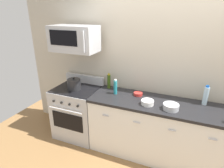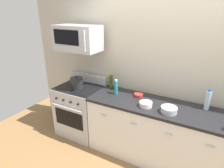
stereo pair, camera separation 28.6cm
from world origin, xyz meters
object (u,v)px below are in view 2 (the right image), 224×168
(microwave, at_px, (77,38))
(bottle_dish_soap, at_px, (116,87))
(bottle_water_clear, at_px, (208,100))
(range_oven, at_px, (81,110))
(bowl_steel_prep, at_px, (169,110))
(bowl_red_small, at_px, (139,95))
(stockpot, at_px, (77,83))
(bottle_olive_oil, at_px, (111,81))
(bowl_white_ceramic, at_px, (146,104))

(microwave, bearing_deg, bottle_dish_soap, 0.48)
(bottle_dish_soap, relative_size, bottle_water_clear, 0.84)
(range_oven, height_order, bowl_steel_prep, range_oven)
(bowl_red_small, bearing_deg, bowl_steel_prep, -27.04)
(range_oven, bearing_deg, bowl_red_small, 7.35)
(bottle_dish_soap, relative_size, stockpot, 1.11)
(bottle_water_clear, bearing_deg, bottle_olive_oil, 178.74)
(bottle_olive_oil, xyz_separation_m, bottle_water_clear, (1.49, -0.03, 0.02))
(bowl_white_ceramic, bearing_deg, microwave, 172.55)
(range_oven, relative_size, microwave, 1.44)
(bottle_dish_soap, relative_size, bowl_white_ceramic, 1.37)
(bowl_white_ceramic, bearing_deg, bottle_dish_soap, 163.00)
(bowl_red_small, bearing_deg, stockpot, -169.81)
(microwave, relative_size, bottle_water_clear, 2.57)
(bottle_water_clear, xyz_separation_m, bowl_red_small, (-0.95, -0.07, -0.11))
(range_oven, xyz_separation_m, bottle_dish_soap, (0.70, 0.05, 0.57))
(bowl_red_small, height_order, bowl_steel_prep, bowl_steel_prep)
(stockpot, bearing_deg, bottle_dish_soap, 8.46)
(range_oven, height_order, bottle_water_clear, bottle_water_clear)
(bottle_water_clear, xyz_separation_m, bowl_steel_prep, (-0.42, -0.33, -0.10))
(range_oven, distance_m, bowl_white_ceramic, 1.35)
(microwave, bearing_deg, bottle_olive_oil, 20.41)
(bowl_steel_prep, bearing_deg, bowl_white_ceramic, 177.43)
(bowl_red_small, xyz_separation_m, stockpot, (-1.05, -0.19, 0.07))
(bottle_olive_oil, height_order, bottle_water_clear, bottle_water_clear)
(range_oven, relative_size, bottle_dish_soap, 4.39)
(bottle_dish_soap, bearing_deg, microwave, -179.52)
(bottle_water_clear, height_order, bowl_steel_prep, bottle_water_clear)
(microwave, height_order, bottle_olive_oil, microwave)
(stockpot, bearing_deg, bowl_steel_prep, -2.92)
(bowl_white_ceramic, bearing_deg, bottle_water_clear, 23.27)
(bottle_olive_oil, relative_size, bottle_water_clear, 0.89)
(stockpot, bearing_deg, range_oven, 90.00)
(range_oven, height_order, bottle_olive_oil, bottle_olive_oil)
(bowl_white_ceramic, relative_size, bowl_steel_prep, 0.84)
(microwave, xyz_separation_m, bottle_water_clear, (2.00, 0.16, -0.69))
(bottle_dish_soap, bearing_deg, bowl_steel_prep, -11.87)
(bottle_water_clear, height_order, stockpot, bottle_water_clear)
(range_oven, bearing_deg, bottle_olive_oil, 24.70)
(bottle_olive_oil, xyz_separation_m, stockpot, (-0.51, -0.29, -0.03))
(bottle_dish_soap, xyz_separation_m, bottle_olive_oil, (-0.19, 0.18, 0.01))
(range_oven, distance_m, bowl_red_small, 1.16)
(bowl_red_small, bearing_deg, bowl_white_ceramic, -51.04)
(bottle_olive_oil, distance_m, bowl_white_ceramic, 0.83)
(bottle_olive_oil, distance_m, bowl_steel_prep, 1.13)
(bowl_red_small, bearing_deg, bottle_dish_soap, -166.42)
(bottle_dish_soap, relative_size, bottle_olive_oil, 0.95)
(stockpot, bearing_deg, bottle_water_clear, 7.25)
(range_oven, height_order, bowl_white_ceramic, range_oven)
(range_oven, relative_size, bottle_olive_oil, 4.15)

